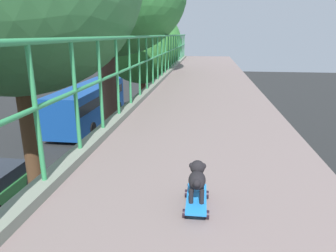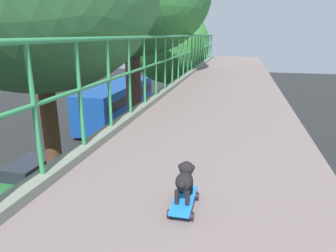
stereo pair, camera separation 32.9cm
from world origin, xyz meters
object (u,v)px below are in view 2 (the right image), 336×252
car_red_taxi_fifth (47,232)px  small_dog (185,178)px  car_green_sixth (26,179)px  toy_skateboard (184,201)px  city_bus (118,101)px

car_red_taxi_fifth → small_dog: bearing=-43.6°
car_green_sixth → toy_skateboard: bearing=-44.2°
car_red_taxi_fifth → car_green_sixth: 4.70m
car_red_taxi_fifth → city_bus: size_ratio=0.40×
car_red_taxi_fifth → small_dog: size_ratio=12.57×
city_bus → car_red_taxi_fifth: bearing=-76.2°
small_dog → car_red_taxi_fifth: bearing=136.4°
car_green_sixth → car_red_taxi_fifth: bearing=-45.0°
car_green_sixth → city_bus: bearing=92.1°
small_dog → car_green_sixth: bearing=135.9°
city_bus → small_dog: (9.21, -20.54, 4.12)m
car_red_taxi_fifth → small_dog: small_dog is taller
car_red_taxi_fifth → city_bus: 15.84m
city_bus → toy_skateboard: 22.87m
car_green_sixth → city_bus: 12.09m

